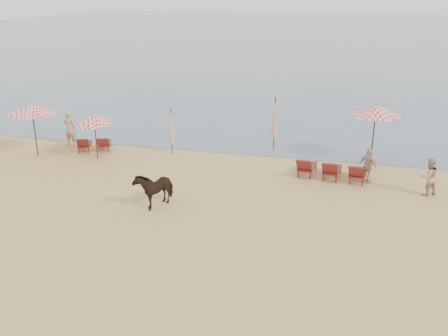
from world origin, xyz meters
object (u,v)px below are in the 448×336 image
(lounger_cluster_right, at_px, (332,169))
(beachgoer_right_b, at_px, (368,166))
(cow, at_px, (154,188))
(umbrella_open_left_a, at_px, (32,109))
(beachgoer_right_a, at_px, (429,177))
(umbrella_open_right, at_px, (376,110))
(lounger_cluster_left, at_px, (94,144))
(umbrella_closed_right, at_px, (275,117))
(umbrella_closed_left, at_px, (171,126))
(umbrella_open_left_b, at_px, (94,118))
(beachgoer_left, at_px, (70,128))

(lounger_cluster_right, xyz_separation_m, beachgoer_right_b, (1.47, -0.09, 0.31))
(cow, bearing_deg, umbrella_open_left_a, 174.46)
(umbrella_open_left_a, bearing_deg, beachgoer_right_b, 5.75)
(beachgoer_right_a, bearing_deg, umbrella_open_right, -90.78)
(beachgoer_right_b, bearing_deg, lounger_cluster_left, 34.97)
(umbrella_closed_right, xyz_separation_m, beachgoer_right_b, (4.49, -3.71, -0.88))
(umbrella_open_right, distance_m, umbrella_closed_left, 9.60)
(lounger_cluster_right, bearing_deg, cow, -138.50)
(umbrella_open_left_a, xyz_separation_m, cow, (7.69, -4.11, -1.64))
(lounger_cluster_right, bearing_deg, beachgoer_right_b, 3.63)
(umbrella_open_left_b, bearing_deg, beachgoer_left, 126.24)
(lounger_cluster_left, bearing_deg, umbrella_open_left_a, -172.48)
(beachgoer_right_a, bearing_deg, lounger_cluster_right, -42.96)
(umbrella_open_left_b, xyz_separation_m, umbrella_open_right, (12.70, 2.71, 0.50))
(umbrella_open_left_a, bearing_deg, umbrella_closed_left, 21.83)
(umbrella_open_right, bearing_deg, umbrella_closed_left, -174.56)
(cow, height_order, beachgoer_right_a, beachgoer_right_a)
(umbrella_open_right, relative_size, beachgoer_right_a, 1.78)
(umbrella_closed_right, height_order, beachgoer_left, umbrella_closed_right)
(umbrella_closed_left, bearing_deg, umbrella_open_left_a, -163.43)
(lounger_cluster_left, relative_size, beachgoer_right_a, 1.28)
(umbrella_open_right, relative_size, cow, 1.69)
(umbrella_closed_left, distance_m, umbrella_closed_right, 5.14)
(lounger_cluster_right, bearing_deg, beachgoer_left, 179.88)
(cow, bearing_deg, lounger_cluster_left, 157.12)
(lounger_cluster_left, height_order, cow, cow)
(lounger_cluster_left, xyz_separation_m, umbrella_open_left_a, (-2.35, -1.31, 1.94))
(umbrella_closed_right, relative_size, beachgoer_left, 1.45)
(umbrella_open_left_b, bearing_deg, beachgoer_right_a, -22.46)
(lounger_cluster_left, bearing_deg, beachgoer_right_b, -26.79)
(umbrella_open_left_b, bearing_deg, beachgoer_right_b, -19.47)
(beachgoer_left, bearing_deg, umbrella_open_right, -172.12)
(lounger_cluster_left, xyz_separation_m, beachgoer_right_b, (13.14, -1.18, 0.36))
(lounger_cluster_left, height_order, beachgoer_right_a, beachgoer_right_a)
(beachgoer_right_a, relative_size, beachgoer_right_b, 1.04)
(umbrella_closed_right, bearing_deg, umbrella_open_right, -10.07)
(umbrella_open_right, height_order, beachgoer_right_a, umbrella_open_right)
(beachgoer_right_b, bearing_deg, beachgoer_right_a, -159.32)
(umbrella_closed_left, xyz_separation_m, beachgoer_right_a, (11.49, -2.53, -0.64))
(umbrella_open_right, height_order, umbrella_closed_left, umbrella_open_right)
(cow, relative_size, beachgoer_right_a, 1.06)
(beachgoer_left, bearing_deg, beachgoer_right_a, 175.12)
(lounger_cluster_right, distance_m, beachgoer_left, 13.41)
(umbrella_open_left_b, bearing_deg, umbrella_closed_left, 7.26)
(umbrella_open_left_b, height_order, beachgoer_right_b, umbrella_open_left_b)
(umbrella_closed_right, height_order, beachgoer_right_a, umbrella_closed_right)
(umbrella_open_left_b, height_order, beachgoer_right_a, umbrella_open_left_b)
(lounger_cluster_left, xyz_separation_m, umbrella_open_left_b, (0.69, -1.02, 1.58))
(cow, distance_m, beachgoer_left, 9.21)
(beachgoer_right_b, bearing_deg, lounger_cluster_right, 36.61)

